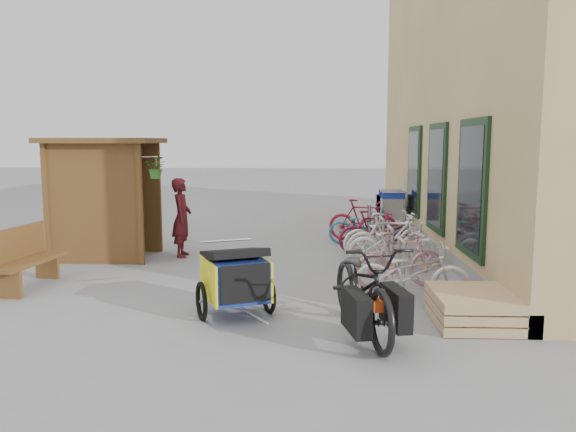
{
  "coord_description": "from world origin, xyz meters",
  "views": [
    {
      "loc": [
        0.9,
        -8.51,
        2.35
      ],
      "look_at": [
        0.5,
        1.5,
        1.0
      ],
      "focal_mm": 35.0,
      "sensor_mm": 36.0,
      "label": 1
    }
  ],
  "objects_px": {
    "cargo_bike": "(364,288)",
    "bike_0": "(412,273)",
    "bench": "(23,257)",
    "bike_2": "(395,244)",
    "shopping_carts": "(389,206)",
    "bike_4": "(386,235)",
    "bike_6": "(364,226)",
    "bike_1": "(400,260)",
    "child_trailer": "(235,276)",
    "bike_3": "(391,239)",
    "kiosk": "(100,181)",
    "pallet_stack": "(472,307)",
    "bike_5": "(374,232)",
    "person_kiosk": "(182,218)",
    "bike_7": "(363,220)"
  },
  "relations": [
    {
      "from": "bike_1",
      "to": "bike_5",
      "type": "relative_size",
      "value": 1.02
    },
    {
      "from": "shopping_carts",
      "to": "bike_2",
      "type": "xyz_separation_m",
      "value": [
        -0.53,
        -4.65,
        -0.18
      ]
    },
    {
      "from": "bike_2",
      "to": "bike_5",
      "type": "distance_m",
      "value": 1.44
    },
    {
      "from": "cargo_bike",
      "to": "bike_6",
      "type": "height_order",
      "value": "cargo_bike"
    },
    {
      "from": "bike_3",
      "to": "bike_4",
      "type": "xyz_separation_m",
      "value": [
        0.01,
        0.77,
        -0.04
      ]
    },
    {
      "from": "child_trailer",
      "to": "bike_4",
      "type": "distance_m",
      "value": 4.66
    },
    {
      "from": "shopping_carts",
      "to": "person_kiosk",
      "type": "xyz_separation_m",
      "value": [
        -4.7,
        -3.74,
        0.17
      ]
    },
    {
      "from": "cargo_bike",
      "to": "bike_0",
      "type": "distance_m",
      "value": 1.63
    },
    {
      "from": "person_kiosk",
      "to": "bike_7",
      "type": "relative_size",
      "value": 0.98
    },
    {
      "from": "bike_1",
      "to": "bike_6",
      "type": "distance_m",
      "value": 3.84
    },
    {
      "from": "bench",
      "to": "bike_4",
      "type": "distance_m",
      "value": 6.64
    },
    {
      "from": "bike_3",
      "to": "kiosk",
      "type": "bearing_deg",
      "value": 84.96
    },
    {
      "from": "pallet_stack",
      "to": "bike_5",
      "type": "relative_size",
      "value": 0.8
    },
    {
      "from": "kiosk",
      "to": "bike_0",
      "type": "height_order",
      "value": "kiosk"
    },
    {
      "from": "pallet_stack",
      "to": "bike_3",
      "type": "relative_size",
      "value": 0.71
    },
    {
      "from": "person_kiosk",
      "to": "bike_0",
      "type": "relative_size",
      "value": 0.96
    },
    {
      "from": "bike_0",
      "to": "bike_2",
      "type": "bearing_deg",
      "value": 1.6
    },
    {
      "from": "shopping_carts",
      "to": "bike_2",
      "type": "relative_size",
      "value": 0.97
    },
    {
      "from": "kiosk",
      "to": "bike_5",
      "type": "xyz_separation_m",
      "value": [
        5.52,
        0.71,
        -1.1
      ]
    },
    {
      "from": "child_trailer",
      "to": "person_kiosk",
      "type": "height_order",
      "value": "person_kiosk"
    },
    {
      "from": "kiosk",
      "to": "bike_5",
      "type": "relative_size",
      "value": 1.66
    },
    {
      "from": "bike_3",
      "to": "bike_5",
      "type": "distance_m",
      "value": 1.24
    },
    {
      "from": "bike_2",
      "to": "bike_5",
      "type": "bearing_deg",
      "value": 15.53
    },
    {
      "from": "bench",
      "to": "bike_2",
      "type": "bearing_deg",
      "value": 21.7
    },
    {
      "from": "bike_0",
      "to": "shopping_carts",
      "type": "bearing_deg",
      "value": -1.32
    },
    {
      "from": "child_trailer",
      "to": "bike_3",
      "type": "height_order",
      "value": "bike_3"
    },
    {
      "from": "shopping_carts",
      "to": "bike_1",
      "type": "xyz_separation_m",
      "value": [
        -0.67,
        -6.07,
        -0.17
      ]
    },
    {
      "from": "cargo_bike",
      "to": "pallet_stack",
      "type": "bearing_deg",
      "value": 5.98
    },
    {
      "from": "child_trailer",
      "to": "person_kiosk",
      "type": "distance_m",
      "value": 4.19
    },
    {
      "from": "kiosk",
      "to": "child_trailer",
      "type": "relative_size",
      "value": 1.47
    },
    {
      "from": "bike_3",
      "to": "bike_0",
      "type": "bearing_deg",
      "value": 179.43
    },
    {
      "from": "child_trailer",
      "to": "bike_5",
      "type": "xyz_separation_m",
      "value": [
        2.34,
        4.38,
        -0.1
      ]
    },
    {
      "from": "pallet_stack",
      "to": "child_trailer",
      "type": "xyz_separation_m",
      "value": [
        -3.1,
        0.2,
        0.34
      ]
    },
    {
      "from": "shopping_carts",
      "to": "bike_4",
      "type": "height_order",
      "value": "shopping_carts"
    },
    {
      "from": "cargo_bike",
      "to": "bike_6",
      "type": "xyz_separation_m",
      "value": [
        0.56,
        6.03,
        -0.16
      ]
    },
    {
      "from": "person_kiosk",
      "to": "bike_6",
      "type": "relative_size",
      "value": 1.02
    },
    {
      "from": "bike_4",
      "to": "bench",
      "type": "bearing_deg",
      "value": 101.1
    },
    {
      "from": "cargo_bike",
      "to": "bike_4",
      "type": "relative_size",
      "value": 1.32
    },
    {
      "from": "cargo_bike",
      "to": "bike_2",
      "type": "bearing_deg",
      "value": 63.98
    },
    {
      "from": "bike_1",
      "to": "bike_6",
      "type": "height_order",
      "value": "bike_1"
    },
    {
      "from": "pallet_stack",
      "to": "cargo_bike",
      "type": "distance_m",
      "value": 1.56
    },
    {
      "from": "cargo_bike",
      "to": "bike_0",
      "type": "height_order",
      "value": "cargo_bike"
    },
    {
      "from": "bike_0",
      "to": "bike_6",
      "type": "relative_size",
      "value": 1.06
    },
    {
      "from": "pallet_stack",
      "to": "person_kiosk",
      "type": "relative_size",
      "value": 0.75
    },
    {
      "from": "bike_2",
      "to": "bike_7",
      "type": "xyz_separation_m",
      "value": [
        -0.33,
        2.84,
        0.04
      ]
    },
    {
      "from": "cargo_bike",
      "to": "bike_4",
      "type": "height_order",
      "value": "cargo_bike"
    },
    {
      "from": "shopping_carts",
      "to": "bike_6",
      "type": "xyz_separation_m",
      "value": [
        -0.88,
        -2.23,
        -0.22
      ]
    },
    {
      "from": "child_trailer",
      "to": "kiosk",
      "type": "bearing_deg",
      "value": 107.84
    },
    {
      "from": "bench",
      "to": "bike_4",
      "type": "height_order",
      "value": "bench"
    },
    {
      "from": "pallet_stack",
      "to": "cargo_bike",
      "type": "bearing_deg",
      "value": -162.21
    }
  ]
}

